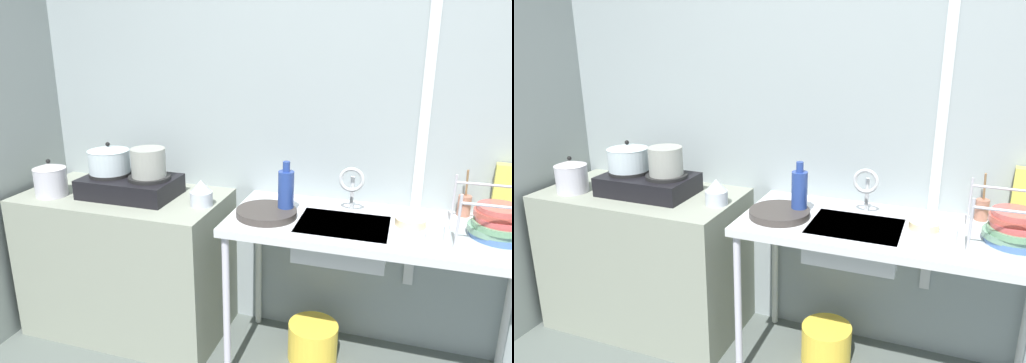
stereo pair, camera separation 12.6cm
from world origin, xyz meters
The scene contains 18 objects.
wall_back centered at (0.00, 1.61, 1.28)m, with size 4.58×0.10×2.57m, color #919DA0.
wall_metal_strip centered at (0.26, 1.55, 1.41)m, with size 0.05×0.01×2.05m, color silver.
counter_concrete centered at (-1.28, 1.26, 0.41)m, with size 1.12×0.59×0.83m, color gray.
counter_sink centered at (0.09, 1.26, 0.76)m, with size 1.41×0.59×0.83m.
stove centered at (-1.23, 1.26, 0.89)m, with size 0.51×0.32×0.12m.
pot_on_left_burner centered at (-1.35, 1.26, 1.02)m, with size 0.23×0.23×0.17m.
pot_on_right_burner centered at (-1.11, 1.26, 1.03)m, with size 0.18×0.18×0.15m.
pot_beside_stove centered at (-1.65, 1.14, 0.92)m, with size 0.18×0.18×0.21m.
percolator centered at (-0.80, 1.24, 0.89)m, with size 0.12×0.12×0.14m.
sink_basin centered at (-0.06, 1.22, 0.75)m, with size 0.42×0.33×0.15m, color silver.
faucet centered at (-0.05, 1.37, 0.99)m, with size 0.12×0.07×0.24m.
frying_pan centered at (-0.43, 1.20, 0.84)m, with size 0.30×0.30×0.04m, color #393430.
dish_rack centered at (0.61, 1.24, 0.89)m, with size 0.38×0.32×0.24m.
cup_by_rack centered at (0.35, 1.17, 0.86)m, with size 0.08×0.08×0.07m, color silver.
small_bowl_on_drainboard centered at (0.24, 1.30, 0.85)m, with size 0.14×0.14×0.04m, color beige.
bottle_by_sink centered at (-0.35, 1.26, 0.94)m, with size 0.08×0.08×0.27m.
utensil_jar centered at (0.49, 1.51, 0.88)m, with size 0.06×0.06×0.24m.
bucket_on_floor centered at (-0.19, 1.29, 0.10)m, with size 0.27×0.27×0.20m, color yellow.
Camera 1 is at (0.20, -0.91, 1.70)m, focal length 33.79 mm.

